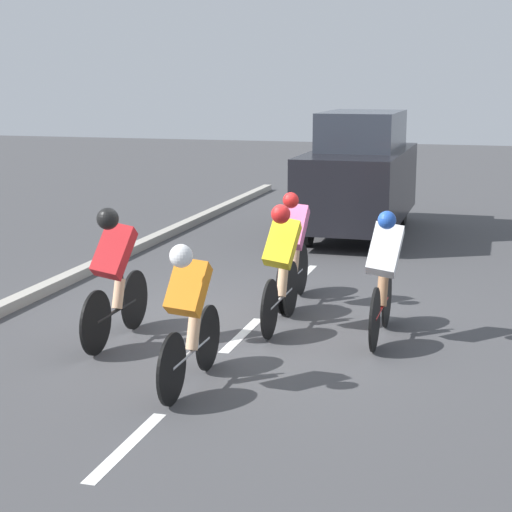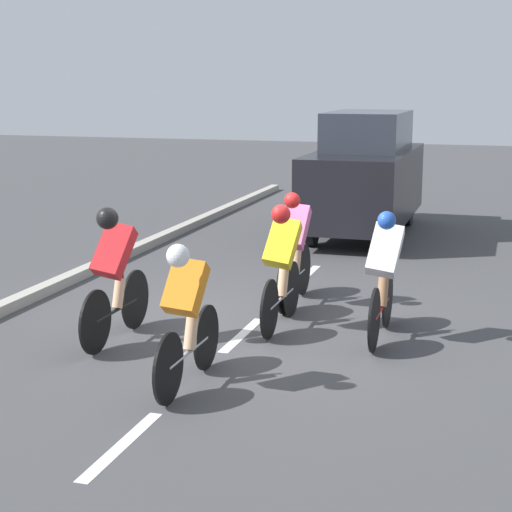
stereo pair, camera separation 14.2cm
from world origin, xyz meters
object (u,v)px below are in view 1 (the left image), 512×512
(cyclist_white, at_px, (383,273))
(cyclist_pink, at_px, (293,246))
(cyclist_yellow, at_px, (281,263))
(support_car, at_px, (360,175))
(cyclist_orange, at_px, (189,312))
(cyclist_red, at_px, (114,271))

(cyclist_white, bearing_deg, cyclist_pink, -42.22)
(cyclist_yellow, bearing_deg, cyclist_pink, -83.33)
(cyclist_white, distance_m, support_car, 6.78)
(cyclist_orange, relative_size, cyclist_yellow, 0.98)
(cyclist_red, distance_m, cyclist_yellow, 1.96)
(cyclist_white, xyz_separation_m, support_car, (1.36, -6.63, 0.36))
(cyclist_red, height_order, support_car, support_car)
(cyclist_white, distance_m, cyclist_yellow, 1.23)
(cyclist_orange, xyz_separation_m, cyclist_pink, (-0.21, -3.30, 0.02))
(cyclist_yellow, distance_m, support_car, 6.51)
(cyclist_pink, xyz_separation_m, support_car, (0.01, -5.41, 0.36))
(support_car, bearing_deg, cyclist_yellow, 91.26)
(cyclist_orange, relative_size, cyclist_white, 0.99)
(cyclist_pink, height_order, cyclist_white, cyclist_white)
(cyclist_red, bearing_deg, cyclist_orange, 139.15)
(cyclist_pink, relative_size, support_car, 0.39)
(cyclist_orange, bearing_deg, support_car, -91.29)
(cyclist_orange, relative_size, cyclist_red, 0.97)
(cyclist_orange, distance_m, cyclist_pink, 3.31)
(cyclist_red, bearing_deg, cyclist_white, -161.56)
(cyclist_red, height_order, cyclist_yellow, cyclist_red)
(cyclist_yellow, bearing_deg, cyclist_orange, 81.27)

